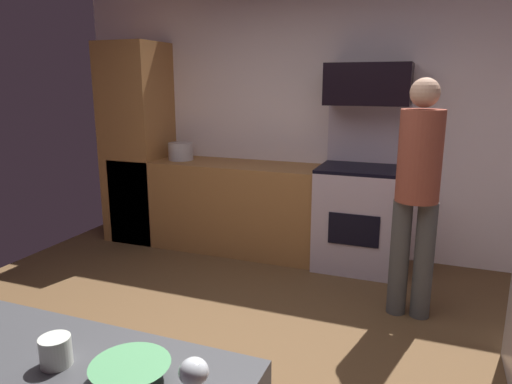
{
  "coord_description": "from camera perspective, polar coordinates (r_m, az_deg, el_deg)",
  "views": [
    {
      "loc": [
        1.1,
        -2.25,
        1.7
      ],
      "look_at": [
        0.12,
        0.3,
        1.05
      ],
      "focal_mm": 32.65,
      "sensor_mm": 36.0,
      "label": 1
    }
  ],
  "objects": [
    {
      "name": "lower_cabinet_run",
      "position": [
        4.84,
        -4.13,
        -1.63
      ],
      "size": [
        2.4,
        0.6,
        0.9
      ],
      "primitive_type": "cube",
      "color": "#A06A3A",
      "rests_on": "ground"
    },
    {
      "name": "cabinet_column",
      "position": [
        5.23,
        -14.27,
        5.8
      ],
      "size": [
        0.6,
        0.6,
        2.1
      ],
      "primitive_type": "cube",
      "color": "#A06A3A",
      "rests_on": "ground"
    },
    {
      "name": "wine_glass_near",
      "position": [
        1.19,
        -7.63,
        -21.32
      ],
      "size": [
        0.07,
        0.07,
        0.16
      ],
      "color": "silver",
      "rests_on": "counter_island"
    },
    {
      "name": "oven_range",
      "position": [
        4.43,
        12.62,
        -2.53
      ],
      "size": [
        0.76,
        0.65,
        1.5
      ],
      "color": "#C1B0C1",
      "rests_on": "ground"
    },
    {
      "name": "wall_back",
      "position": [
        4.74,
        7.61,
        8.4
      ],
      "size": [
        5.2,
        0.12,
        2.6
      ],
      "primitive_type": "cube",
      "color": "silver",
      "rests_on": "ground"
    },
    {
      "name": "ground_plane",
      "position": [
        3.03,
        -4.47,
        -20.99
      ],
      "size": [
        5.2,
        4.8,
        0.02
      ],
      "primitive_type": "cube",
      "color": "brown"
    },
    {
      "name": "microwave",
      "position": [
        4.35,
        13.59,
        12.72
      ],
      "size": [
        0.74,
        0.38,
        0.37
      ],
      "primitive_type": "cube",
      "color": "black",
      "rests_on": "oven_range"
    },
    {
      "name": "mug_coffee",
      "position": [
        1.53,
        -23.34,
        -17.47
      ],
      "size": [
        0.09,
        0.09,
        0.09
      ],
      "primitive_type": "cylinder",
      "color": "silver",
      "rests_on": "counter_island"
    },
    {
      "name": "mixing_bowl_large",
      "position": [
        1.4,
        -15.12,
        -20.57
      ],
      "size": [
        0.22,
        0.22,
        0.05
      ],
      "primitive_type": "cone",
      "rotation": [
        3.14,
        0.0,
        0.0
      ],
      "color": "#529A61",
      "rests_on": "counter_island"
    },
    {
      "name": "person_cook",
      "position": [
        3.46,
        19.15,
        0.48
      ],
      "size": [
        0.31,
        0.3,
        1.73
      ],
      "color": "#494949",
      "rests_on": "ground"
    },
    {
      "name": "stock_pot",
      "position": [
        4.95,
        -9.2,
        4.94
      ],
      "size": [
        0.26,
        0.26,
        0.18
      ],
      "primitive_type": "cylinder",
      "color": "#B6B3B9",
      "rests_on": "lower_cabinet_run"
    }
  ]
}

